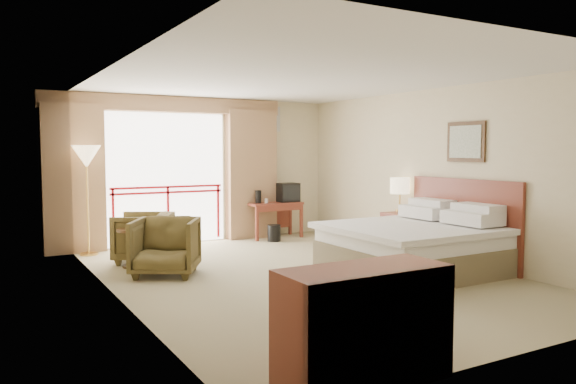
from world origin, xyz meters
TOP-DOWN VIEW (x-y plane):
  - floor at (0.00, 0.00)m, footprint 7.00×7.00m
  - ceiling at (0.00, 0.00)m, footprint 7.00×7.00m
  - wall_back at (0.00, 3.50)m, footprint 5.00×0.00m
  - wall_front at (0.00, -3.50)m, footprint 5.00×0.00m
  - wall_left at (-2.50, 0.00)m, footprint 0.00×7.00m
  - wall_right at (2.50, 0.00)m, footprint 0.00×7.00m
  - balcony_door at (-0.80, 3.48)m, footprint 2.40×0.00m
  - balcony_railing at (-0.80, 3.46)m, footprint 2.09×0.03m
  - curtain_left at (-2.45, 3.35)m, footprint 1.00×0.26m
  - curtain_right at (0.85, 3.35)m, footprint 1.00×0.26m
  - valance at (-0.80, 3.38)m, footprint 4.40×0.22m
  - hvac_vent at (1.30, 3.47)m, footprint 0.50×0.04m
  - bed at (1.50, -0.60)m, footprint 2.13×2.06m
  - headboard at (2.46, -0.60)m, footprint 0.06×2.10m
  - framed_art at (2.47, -0.60)m, footprint 0.04×0.72m
  - nightstand at (2.32, 0.63)m, footprint 0.49×0.57m
  - table_lamp at (2.32, 0.68)m, footprint 0.32×0.32m
  - phone at (2.27, 0.48)m, footprint 0.18×0.15m
  - desk at (1.24, 3.17)m, footprint 1.07×0.52m
  - tv at (1.54, 3.11)m, footprint 0.41×0.33m
  - coffee_maker at (0.89, 3.12)m, footprint 0.14×0.14m
  - cup at (1.04, 3.07)m, footprint 0.08×0.08m
  - wastebasket at (1.02, 2.72)m, footprint 0.30×0.30m
  - armchair_far at (-1.65, 2.02)m, footprint 1.13×1.12m
  - armchair_near at (-1.64, 0.93)m, footprint 1.17×1.18m
  - side_table at (-1.87, 1.67)m, footprint 0.53×0.53m
  - book at (-1.87, 1.67)m, footprint 0.27×0.29m
  - floor_lamp at (-2.29, 3.03)m, footprint 0.46×0.46m
  - dresser at (-1.46, -3.30)m, footprint 1.30×0.55m

SIDE VIEW (x-z plane):
  - floor at x=0.00m, z-range 0.00..0.00m
  - armchair_far at x=-1.65m, z-range -0.38..0.38m
  - armchair_near at x=-1.64m, z-range -0.40..0.40m
  - wastebasket at x=1.02m, z-range 0.00..0.31m
  - nightstand at x=2.32m, z-range 0.00..0.67m
  - bed at x=1.50m, z-range -0.11..0.86m
  - side_table at x=-1.87m, z-range 0.11..0.68m
  - dresser at x=-1.46m, z-range 0.00..0.87m
  - desk at x=1.24m, z-range 0.19..0.89m
  - book at x=-1.87m, z-range 0.57..0.59m
  - headboard at x=2.46m, z-range 0.00..1.30m
  - phone at x=2.27m, z-range 0.67..0.75m
  - cup at x=1.04m, z-range 0.69..0.79m
  - balcony_railing at x=-0.80m, z-range 0.30..1.32m
  - coffee_maker at x=0.89m, z-range 0.69..0.95m
  - tv at x=1.54m, z-range 0.69..1.07m
  - table_lamp at x=2.32m, z-range 0.83..1.40m
  - balcony_door at x=-0.80m, z-range 0.00..2.40m
  - curtain_left at x=-2.45m, z-range 0.00..2.50m
  - curtain_right at x=0.85m, z-range 0.00..2.50m
  - wall_left at x=-2.50m, z-range -2.15..4.85m
  - wall_right at x=2.50m, z-range -2.15..4.85m
  - wall_back at x=0.00m, z-range -1.15..3.85m
  - wall_front at x=0.00m, z-range -1.15..3.85m
  - floor_lamp at x=-2.29m, z-range 0.65..2.46m
  - framed_art at x=2.47m, z-range 1.55..2.15m
  - hvac_vent at x=1.30m, z-range 2.10..2.60m
  - valance at x=-0.80m, z-range 2.41..2.69m
  - ceiling at x=0.00m, z-range 2.70..2.70m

